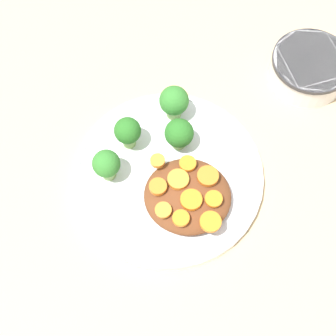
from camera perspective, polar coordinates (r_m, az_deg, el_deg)
The scene contains 18 objects.
ground_plane at distance 0.61m, azimuth -0.00°, elevation -1.24°, with size 4.00×4.00×0.00m, color tan.
plate at distance 0.60m, azimuth -0.00°, elevation -0.83°, with size 0.24×0.24×0.02m.
dip_bowl at distance 0.70m, azimuth 16.84°, elevation 11.66°, with size 0.11×0.11×0.04m.
stew_mound at distance 0.56m, azimuth 2.40°, elevation -3.41°, with size 0.11×0.10×0.03m, color brown.
broccoli_floret_0 at distance 0.59m, azimuth -4.93°, elevation 4.41°, with size 0.03×0.03×0.05m.
broccoli_floret_1 at distance 0.59m, azimuth 1.36°, elevation 4.18°, with size 0.04×0.04×0.05m.
broccoli_floret_2 at distance 0.61m, azimuth 1.21°, elevation 8.04°, with size 0.04×0.04×0.05m.
broccoli_floret_3 at distance 0.57m, azimuth -7.50°, elevation 0.40°, with size 0.03×0.03×0.05m.
carrot_slice_0 at distance 0.56m, azimuth 4.88°, elevation -1.00°, with size 0.03×0.03×0.01m, color orange.
carrot_slice_1 at distance 0.54m, azimuth 2.85°, elevation -3.90°, with size 0.03×0.03×0.01m, color orange.
carrot_slice_2 at distance 0.54m, azimuth 1.58°, elevation -6.13°, with size 0.02×0.02×0.01m, color orange.
carrot_slice_3 at distance 0.55m, azimuth 1.25°, elevation -1.41°, with size 0.03×0.03×0.01m, color orange.
carrot_slice_4 at distance 0.55m, azimuth -1.23°, elevation -2.29°, with size 0.02×0.02×0.01m, color orange.
carrot_slice_5 at distance 0.54m, azimuth -0.78°, elevation -5.13°, with size 0.02×0.02×0.00m, color orange.
carrot_slice_6 at distance 0.56m, azimuth 2.43°, elevation 0.71°, with size 0.02×0.02×0.00m, color orange.
carrot_slice_7 at distance 0.55m, azimuth 5.58°, elevation -3.77°, with size 0.02×0.02×0.00m, color orange.
carrot_slice_8 at distance 0.56m, azimuth -1.29°, elevation 0.75°, with size 0.02×0.02×0.01m, color orange.
carrot_slice_9 at distance 0.54m, azimuth 5.21°, elevation -6.54°, with size 0.02×0.02×0.01m, color orange.
Camera 1 is at (-0.02, 0.25, 0.55)m, focal length 50.00 mm.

